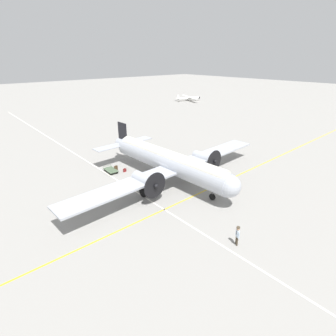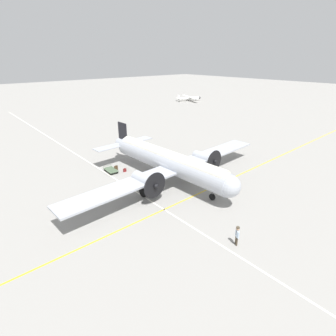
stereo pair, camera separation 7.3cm
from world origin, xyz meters
name	(u,v)px [view 1 (the left image)]	position (x,y,z in m)	size (l,w,h in m)	color
ground_plane	(168,180)	(0.00, 0.00, 0.00)	(300.00, 300.00, 0.00)	gray
apron_line_eastwest	(197,194)	(0.00, 4.81, 0.00)	(120.00, 0.16, 0.01)	gold
apron_line_northsouth	(136,192)	(4.67, 0.00, 0.00)	(0.16, 120.00, 0.01)	silver
airliner_main	(170,162)	(-0.01, 0.36, 2.40)	(27.92, 19.79, 5.40)	#ADB2BC
crew_foreground	(238,234)	(3.74, 12.46, 1.05)	(0.39, 0.49, 1.67)	#473D2D
suitcase_near_door	(116,168)	(3.23, -6.60, 0.31)	(0.46, 0.16, 0.66)	#47331E
suitcase_upright_spare	(125,170)	(2.64, -5.44, 0.22)	(0.39, 0.18, 0.48)	maroon
baggage_cart	(111,170)	(4.00, -6.57, 0.28)	(1.31, 2.25, 0.56)	#4C6047
light_aircraft_distant	(189,98)	(-45.87, -41.80, 0.87)	(8.48, 11.01, 2.15)	white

